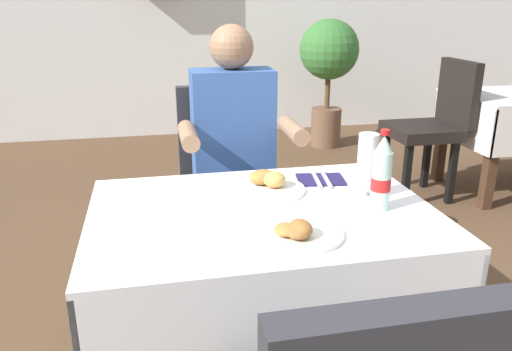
{
  "coord_description": "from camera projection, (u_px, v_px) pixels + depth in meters",
  "views": [
    {
      "loc": [
        -0.26,
        -1.52,
        1.35
      ],
      "look_at": [
        0.06,
        0.04,
        0.8
      ],
      "focal_mm": 35.48,
      "sensor_mm": 36.0,
      "label": 1
    }
  ],
  "objects": [
    {
      "name": "plate_near_camera",
      "position": [
        299.0,
        232.0,
        1.41
      ],
      "size": [
        0.24,
        0.24,
        0.06
      ],
      "color": "white",
      "rests_on": "main_dining_table"
    },
    {
      "name": "potted_plant_corner",
      "position": [
        329.0,
        62.0,
        4.72
      ],
      "size": [
        0.55,
        0.55,
        1.2
      ],
      "color": "brown",
      "rests_on": "ground"
    },
    {
      "name": "background_chair_left",
      "position": [
        434.0,
        121.0,
        3.53
      ],
      "size": [
        0.5,
        0.44,
        0.97
      ],
      "color": "black",
      "rests_on": "ground"
    },
    {
      "name": "plate_far_diner",
      "position": [
        268.0,
        184.0,
        1.77
      ],
      "size": [
        0.26,
        0.26,
        0.07
      ],
      "color": "white",
      "rests_on": "main_dining_table"
    },
    {
      "name": "chair_far_diner_seat",
      "position": [
        227.0,
        178.0,
        2.39
      ],
      "size": [
        0.44,
        0.5,
        0.97
      ],
      "color": "#2D2D33",
      "rests_on": "ground"
    },
    {
      "name": "beer_glass_left",
      "position": [
        367.0,
        165.0,
        1.68
      ],
      "size": [
        0.07,
        0.07,
        0.22
      ],
      "color": "white",
      "rests_on": "main_dining_table"
    },
    {
      "name": "seated_diner_far",
      "position": [
        235.0,
        153.0,
        2.25
      ],
      "size": [
        0.5,
        0.46,
        1.26
      ],
      "color": "#282D42",
      "rests_on": "ground"
    },
    {
      "name": "cola_bottle_primary",
      "position": [
        382.0,
        175.0,
        1.58
      ],
      "size": [
        0.06,
        0.06,
        0.26
      ],
      "color": "silver",
      "rests_on": "main_dining_table"
    },
    {
      "name": "napkin_cutlery_set",
      "position": [
        321.0,
        179.0,
        1.87
      ],
      "size": [
        0.19,
        0.2,
        0.01
      ],
      "color": "#231E4C",
      "rests_on": "main_dining_table"
    },
    {
      "name": "main_dining_table",
      "position": [
        262.0,
        258.0,
        1.67
      ],
      "size": [
        1.09,
        0.78,
        0.72
      ],
      "color": "white",
      "rests_on": "ground"
    }
  ]
}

